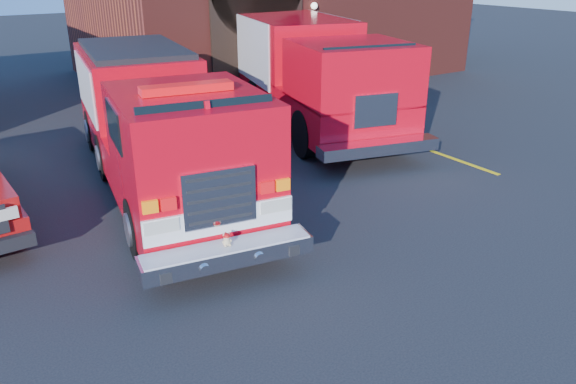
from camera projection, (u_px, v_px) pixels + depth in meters
ground at (252, 236)px, 10.43m from camera, size 100.00×100.00×0.00m
parking_stripe_near at (450, 158)px, 14.51m from camera, size 0.12×3.00×0.01m
parking_stripe_mid at (373, 130)px, 16.81m from camera, size 0.12×3.00×0.01m
parking_stripe_far at (314, 109)px, 19.12m from camera, size 0.12×3.00×0.01m
fire_engine at (157, 122)px, 12.18m from camera, size 4.00×9.52×2.84m
secondary_truck at (306, 68)px, 17.12m from camera, size 5.11×9.89×3.07m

